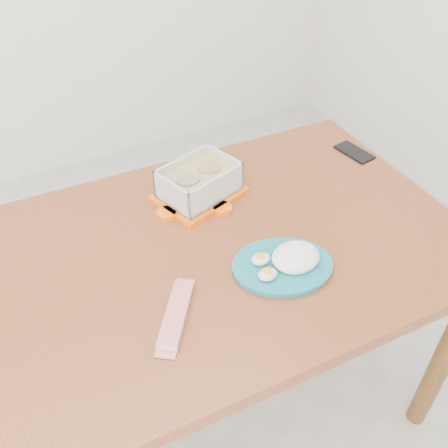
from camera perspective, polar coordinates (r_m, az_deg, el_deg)
name	(u,v)px	position (r m, az deg, el deg)	size (l,w,h in m)	color
ground	(173,430)	(1.82, -5.90, -22.34)	(3.50, 3.50, 0.00)	#B7B7B2
dining_table	(224,268)	(1.35, 0.00, -5.00)	(1.26, 0.85, 0.75)	brown
food_container	(199,182)	(1.40, -2.86, 4.79)	(0.28, 0.24, 0.10)	#FF5F07
orange_fruit	(227,170)	(1.48, 0.38, 6.19)	(0.07, 0.07, 0.07)	red
rice_plate	(287,261)	(1.21, 7.19, -4.27)	(0.30, 0.30, 0.07)	#177181
candy_bar	(176,314)	(1.11, -5.49, -10.25)	(0.18, 0.05, 0.02)	red
smartphone	(354,152)	(1.67, 14.65, 7.95)	(0.06, 0.13, 0.01)	black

